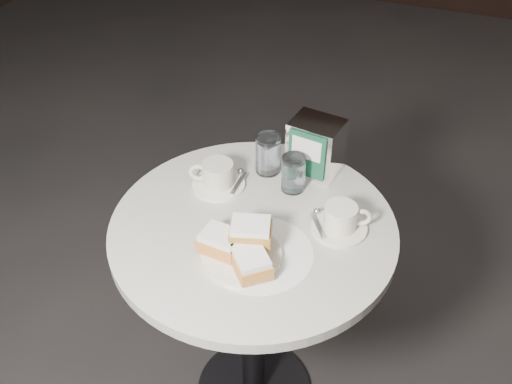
% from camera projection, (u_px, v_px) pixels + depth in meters
% --- Properties ---
extents(cafe_table, '(0.70, 0.70, 0.74)m').
position_uv_depth(cafe_table, '(253.00, 279.00, 1.51)').
color(cafe_table, black).
rests_on(cafe_table, ground).
extents(sugar_spill, '(0.33, 0.33, 0.00)m').
position_uv_depth(sugar_spill, '(259.00, 253.00, 1.31)').
color(sugar_spill, white).
rests_on(sugar_spill, cafe_table).
extents(beignet_plate, '(0.24, 0.24, 0.09)m').
position_uv_depth(beignet_plate, '(241.00, 248.00, 1.27)').
color(beignet_plate, silver).
rests_on(beignet_plate, cafe_table).
extents(coffee_cup_left, '(0.17, 0.17, 0.07)m').
position_uv_depth(coffee_cup_left, '(218.00, 176.00, 1.48)').
color(coffee_cup_left, white).
rests_on(coffee_cup_left, cafe_table).
extents(coffee_cup_right, '(0.17, 0.17, 0.07)m').
position_uv_depth(coffee_cup_right, '(341.00, 220.00, 1.35)').
color(coffee_cup_right, white).
rests_on(coffee_cup_right, cafe_table).
extents(water_glass_left, '(0.08, 0.08, 0.11)m').
position_uv_depth(water_glass_left, '(268.00, 154.00, 1.52)').
color(water_glass_left, white).
rests_on(water_glass_left, cafe_table).
extents(water_glass_right, '(0.08, 0.08, 0.10)m').
position_uv_depth(water_glass_right, '(293.00, 174.00, 1.46)').
color(water_glass_right, white).
rests_on(water_glass_right, cafe_table).
extents(napkin_dispenser, '(0.14, 0.13, 0.15)m').
position_uv_depth(napkin_dispenser, '(315.00, 147.00, 1.50)').
color(napkin_dispenser, white).
rests_on(napkin_dispenser, cafe_table).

